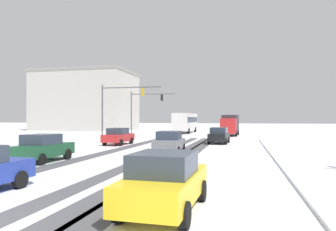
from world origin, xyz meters
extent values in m
cube|color=#4C4C51|center=(-3.04, 16.01, 0.00)|extent=(1.20, 35.23, 0.01)
cube|color=#4C4C51|center=(2.35, 16.01, 0.00)|extent=(0.98, 35.23, 0.01)
cube|color=#4C4C51|center=(3.17, 16.01, 0.00)|extent=(1.08, 35.23, 0.01)
cube|color=#4C4C51|center=(0.89, 16.01, 0.00)|extent=(0.93, 35.23, 0.01)
cube|color=white|center=(10.66, 14.41, 0.06)|extent=(4.00, 35.23, 0.12)
cylinder|color=#47474C|center=(-9.26, 38.03, 3.25)|extent=(0.18, 0.18, 6.50)
cylinder|color=#47474C|center=(-5.99, 38.28, 6.10)|extent=(6.56, 0.63, 0.12)
cube|color=black|center=(-4.68, 38.38, 5.55)|extent=(0.34, 0.26, 0.90)
sphere|color=black|center=(-4.69, 38.54, 5.85)|extent=(0.20, 0.20, 0.20)
sphere|color=orange|center=(-4.69, 38.54, 5.55)|extent=(0.20, 0.20, 0.20)
sphere|color=black|center=(-4.69, 38.54, 5.25)|extent=(0.20, 0.20, 0.20)
cylinder|color=#47474C|center=(-9.26, 28.03, 3.25)|extent=(0.18, 0.18, 6.50)
cylinder|color=#47474C|center=(-5.71, 28.02, 6.10)|extent=(7.11, 0.13, 0.12)
cube|color=#B79319|center=(-4.29, 28.02, 5.55)|extent=(0.32, 0.24, 0.90)
sphere|color=black|center=(-4.29, 28.18, 5.85)|extent=(0.20, 0.20, 0.20)
sphere|color=orange|center=(-4.29, 28.18, 5.55)|extent=(0.20, 0.20, 0.20)
sphere|color=black|center=(-4.29, 28.18, 5.25)|extent=(0.20, 0.20, 0.20)
cube|color=black|center=(4.51, 25.75, 0.67)|extent=(1.94, 4.19, 0.70)
cube|color=#2D3847|center=(4.50, 25.60, 1.32)|extent=(1.67, 1.99, 0.60)
cylinder|color=black|center=(3.77, 27.07, 0.32)|extent=(0.26, 0.65, 0.64)
cylinder|color=black|center=(5.39, 26.97, 0.32)|extent=(0.26, 0.65, 0.64)
cylinder|color=black|center=(3.62, 24.53, 0.32)|extent=(0.26, 0.65, 0.64)
cylinder|color=black|center=(5.24, 24.44, 0.32)|extent=(0.26, 0.65, 0.64)
cube|color=red|center=(-4.82, 22.07, 0.67)|extent=(1.86, 4.17, 0.70)
cube|color=#2D3847|center=(-4.82, 21.92, 1.32)|extent=(1.64, 1.96, 0.60)
cylinder|color=black|center=(-5.57, 23.38, 0.32)|extent=(0.25, 0.65, 0.64)
cylinder|color=black|center=(-3.96, 23.31, 0.32)|extent=(0.25, 0.65, 0.64)
cylinder|color=black|center=(-5.68, 20.84, 0.32)|extent=(0.25, 0.65, 0.64)
cylinder|color=black|center=(-4.06, 20.77, 0.32)|extent=(0.25, 0.65, 0.64)
cube|color=slate|center=(1.66, 15.83, 0.67)|extent=(1.85, 4.16, 0.70)
cube|color=#2D3847|center=(1.67, 15.68, 1.32)|extent=(1.63, 1.96, 0.60)
cylinder|color=black|center=(0.81, 17.07, 0.32)|extent=(0.24, 0.65, 0.64)
cylinder|color=black|center=(2.42, 17.13, 0.32)|extent=(0.24, 0.65, 0.64)
cylinder|color=black|center=(0.90, 14.53, 0.32)|extent=(0.24, 0.65, 0.64)
cylinder|color=black|center=(2.52, 14.59, 0.32)|extent=(0.24, 0.65, 0.64)
cube|color=#194C2D|center=(-4.59, 9.92, 0.67)|extent=(1.78, 4.13, 0.70)
cube|color=#2D3847|center=(-4.59, 9.77, 1.32)|extent=(1.60, 1.93, 0.60)
cylinder|color=black|center=(-5.37, 11.21, 0.32)|extent=(0.23, 0.64, 0.64)
cylinder|color=black|center=(-3.76, 11.17, 0.32)|extent=(0.23, 0.64, 0.64)
cylinder|color=black|center=(-5.42, 8.66, 0.32)|extent=(0.23, 0.64, 0.64)
cylinder|color=black|center=(-3.81, 8.63, 0.32)|extent=(0.23, 0.64, 0.64)
cylinder|color=black|center=(-1.06, 3.48, 0.32)|extent=(0.26, 0.65, 0.64)
cube|color=yellow|center=(4.72, 2.00, 0.67)|extent=(1.83, 4.15, 0.70)
cube|color=#2D3847|center=(4.72, 1.85, 1.32)|extent=(1.62, 1.95, 0.60)
cylinder|color=black|center=(3.96, 3.30, 0.32)|extent=(0.24, 0.65, 0.64)
cylinder|color=black|center=(5.57, 3.24, 0.32)|extent=(0.24, 0.65, 0.64)
cylinder|color=black|center=(3.87, 0.76, 0.32)|extent=(0.24, 0.65, 0.64)
cylinder|color=black|center=(5.49, 0.70, 0.32)|extent=(0.24, 0.65, 0.64)
cube|color=silver|center=(-2.79, 47.54, 1.93)|extent=(2.56, 11.01, 2.90)
cube|color=#283342|center=(-2.79, 47.54, 2.28)|extent=(2.60, 10.13, 0.90)
cylinder|color=black|center=(-1.62, 43.68, 0.48)|extent=(0.31, 0.96, 0.96)
cylinder|color=black|center=(-4.00, 43.70, 0.48)|extent=(0.31, 0.96, 0.96)
cylinder|color=black|center=(-1.58, 50.83, 0.48)|extent=(0.31, 0.96, 0.96)
cylinder|color=black|center=(-3.96, 50.85, 0.48)|extent=(0.31, 0.96, 0.96)
cube|color=red|center=(4.92, 38.00, 1.47)|extent=(2.19, 2.29, 2.10)
cube|color=#333338|center=(5.08, 41.70, 1.72)|extent=(2.42, 5.29, 2.60)
cylinder|color=black|center=(5.95, 38.40, 0.42)|extent=(0.32, 0.85, 0.84)
cylinder|color=black|center=(3.93, 38.48, 0.42)|extent=(0.32, 0.85, 0.84)
cylinder|color=black|center=(6.16, 43.08, 0.42)|extent=(0.32, 0.85, 0.84)
cylinder|color=black|center=(4.13, 43.17, 0.42)|extent=(0.32, 0.85, 0.84)
cube|color=#B2ADA3|center=(-26.05, 56.24, 6.06)|extent=(19.27, 14.15, 12.11)
cube|color=gray|center=(-26.05, 56.24, 12.36)|extent=(19.57, 14.45, 0.50)
camera|label=1|loc=(6.79, -6.47, 2.55)|focal=33.87mm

